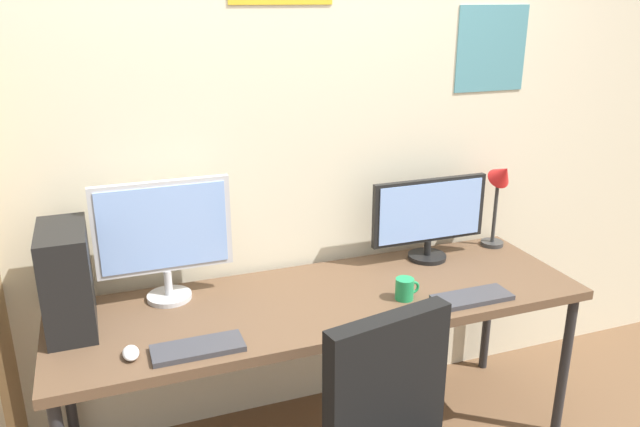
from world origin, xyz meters
TOP-DOWN VIEW (x-y plane):
  - wall_back at (0.00, 1.02)m, footprint 4.58×0.11m
  - desk at (0.00, 0.60)m, footprint 2.18×0.68m
  - monitor_left at (-0.60, 0.81)m, footprint 0.54×0.18m
  - monitor_right at (0.60, 0.81)m, footprint 0.57×0.18m
  - pc_tower at (-0.97, 0.70)m, footprint 0.17×0.34m
  - desk_lamp at (0.99, 0.82)m, footprint 0.11×0.16m
  - keyboard_left at (-0.56, 0.37)m, footprint 0.32×0.13m
  - keyboard_right at (0.56, 0.37)m, footprint 0.33×0.13m
  - computer_mouse at (-0.78, 0.41)m, footprint 0.06×0.10m
  - coffee_mug at (0.31, 0.47)m, footprint 0.11×0.08m

SIDE VIEW (x-z plane):
  - desk at x=0.00m, z-range 0.32..1.06m
  - keyboard_left at x=-0.56m, z-range 0.74..0.76m
  - keyboard_right at x=0.56m, z-range 0.74..0.76m
  - computer_mouse at x=-0.78m, z-range 0.74..0.77m
  - coffee_mug at x=0.31m, z-range 0.74..0.83m
  - pc_tower at x=-0.97m, z-range 0.74..1.13m
  - monitor_right at x=0.60m, z-range 0.76..1.15m
  - monitor_left at x=-0.60m, z-range 0.77..1.28m
  - desk_lamp at x=0.99m, z-range 0.82..1.27m
  - wall_back at x=0.00m, z-range 0.00..2.60m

